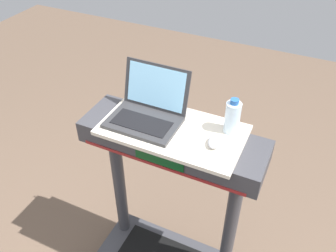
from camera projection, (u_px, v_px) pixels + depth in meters
The scene contains 4 objects.
desk_board at pixel (173, 130), 1.66m from camera, with size 0.66×0.36×0.02m, color beige.
laptop at pixel (148, 110), 1.68m from camera, with size 0.33×0.29×0.23m.
computer_mouse at pixel (215, 141), 1.56m from camera, with size 0.06×0.10×0.03m, color #B2B2B7.
water_bottle at pixel (232, 117), 1.59m from camera, with size 0.07×0.07×0.17m.
Camera 1 is at (0.53, -0.47, 2.13)m, focal length 38.20 mm.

